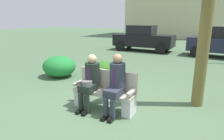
{
  "coord_description": "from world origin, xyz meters",
  "views": [
    {
      "loc": [
        2.08,
        -3.5,
        2.01
      ],
      "look_at": [
        -0.0,
        0.5,
        0.85
      ],
      "focal_mm": 31.13,
      "sensor_mm": 36.0,
      "label": 1
    }
  ],
  "objects_px": {
    "seated_man_right": "(116,82)",
    "shrub_far_lawn": "(97,77)",
    "park_bench": "(105,92)",
    "shrub_near_bench": "(59,66)",
    "shrub_mid_lawn": "(104,69)",
    "seated_man_left": "(90,79)",
    "parked_car_near": "(143,38)"
  },
  "relations": [
    {
      "from": "park_bench",
      "to": "shrub_mid_lawn",
      "type": "xyz_separation_m",
      "value": [
        -1.34,
        2.26,
        -0.11
      ]
    },
    {
      "from": "shrub_near_bench",
      "to": "shrub_mid_lawn",
      "type": "distance_m",
      "value": 1.63
    },
    {
      "from": "park_bench",
      "to": "parked_car_near",
      "type": "xyz_separation_m",
      "value": [
        -2.1,
        8.88,
        0.44
      ]
    },
    {
      "from": "park_bench",
      "to": "seated_man_right",
      "type": "distance_m",
      "value": 0.49
    },
    {
      "from": "shrub_mid_lawn",
      "to": "shrub_near_bench",
      "type": "bearing_deg",
      "value": -154.27
    },
    {
      "from": "seated_man_right",
      "to": "park_bench",
      "type": "bearing_deg",
      "value": 160.54
    },
    {
      "from": "seated_man_left",
      "to": "parked_car_near",
      "type": "distance_m",
      "value": 9.19
    },
    {
      "from": "park_bench",
      "to": "seated_man_right",
      "type": "relative_size",
      "value": 1.09
    },
    {
      "from": "seated_man_right",
      "to": "parked_car_near",
      "type": "bearing_deg",
      "value": 105.11
    },
    {
      "from": "shrub_near_bench",
      "to": "shrub_far_lawn",
      "type": "relative_size",
      "value": 1.42
    },
    {
      "from": "seated_man_right",
      "to": "shrub_near_bench",
      "type": "distance_m",
      "value": 3.56
    },
    {
      "from": "shrub_near_bench",
      "to": "shrub_far_lawn",
      "type": "bearing_deg",
      "value": -6.81
    },
    {
      "from": "seated_man_left",
      "to": "shrub_mid_lawn",
      "type": "xyz_separation_m",
      "value": [
        -1.02,
        2.39,
        -0.42
      ]
    },
    {
      "from": "shrub_far_lawn",
      "to": "seated_man_right",
      "type": "bearing_deg",
      "value": -46.37
    },
    {
      "from": "park_bench",
      "to": "shrub_near_bench",
      "type": "height_order",
      "value": "park_bench"
    },
    {
      "from": "seated_man_right",
      "to": "parked_car_near",
      "type": "relative_size",
      "value": 0.34
    },
    {
      "from": "shrub_near_bench",
      "to": "shrub_far_lawn",
      "type": "distance_m",
      "value": 1.75
    },
    {
      "from": "park_bench",
      "to": "shrub_near_bench",
      "type": "bearing_deg",
      "value": 151.0
    },
    {
      "from": "shrub_mid_lawn",
      "to": "shrub_far_lawn",
      "type": "xyz_separation_m",
      "value": [
        0.27,
        -0.91,
        -0.02
      ]
    },
    {
      "from": "shrub_mid_lawn",
      "to": "seated_man_left",
      "type": "bearing_deg",
      "value": -66.82
    },
    {
      "from": "park_bench",
      "to": "seated_man_right",
      "type": "bearing_deg",
      "value": -19.46
    },
    {
      "from": "seated_man_left",
      "to": "seated_man_right",
      "type": "xyz_separation_m",
      "value": [
        0.65,
        0.01,
        0.04
      ]
    },
    {
      "from": "shrub_near_bench",
      "to": "shrub_mid_lawn",
      "type": "relative_size",
      "value": 1.31
    },
    {
      "from": "seated_man_right",
      "to": "shrub_mid_lawn",
      "type": "xyz_separation_m",
      "value": [
        -1.67,
        2.37,
        -0.45
      ]
    },
    {
      "from": "park_bench",
      "to": "seated_man_left",
      "type": "xyz_separation_m",
      "value": [
        -0.31,
        -0.13,
        0.3
      ]
    },
    {
      "from": "park_bench",
      "to": "seated_man_right",
      "type": "height_order",
      "value": "seated_man_right"
    },
    {
      "from": "seated_man_right",
      "to": "shrub_near_bench",
      "type": "xyz_separation_m",
      "value": [
        -3.13,
        1.67,
        -0.36
      ]
    },
    {
      "from": "park_bench",
      "to": "shrub_far_lawn",
      "type": "relative_size",
      "value": 1.69
    },
    {
      "from": "shrub_mid_lawn",
      "to": "shrub_far_lawn",
      "type": "bearing_deg",
      "value": -73.26
    },
    {
      "from": "park_bench",
      "to": "shrub_far_lawn",
      "type": "distance_m",
      "value": 1.72
    },
    {
      "from": "seated_man_right",
      "to": "shrub_far_lawn",
      "type": "height_order",
      "value": "seated_man_right"
    },
    {
      "from": "seated_man_right",
      "to": "shrub_far_lawn",
      "type": "xyz_separation_m",
      "value": [
        -1.39,
        1.46,
        -0.47
      ]
    }
  ]
}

